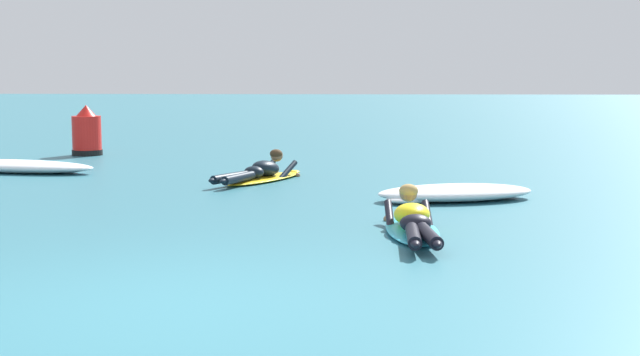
# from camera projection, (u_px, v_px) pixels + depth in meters

# --- Properties ---
(ground_plane) EXTENTS (120.00, 120.00, 0.00)m
(ground_plane) POSITION_uv_depth(u_px,v_px,m) (291.00, 167.00, 16.60)
(ground_plane) COLOR #2D6B7A
(surfer_near) EXTENTS (0.67, 2.46, 0.53)m
(surfer_near) POSITION_uv_depth(u_px,v_px,m) (413.00, 222.00, 9.57)
(surfer_near) COLOR #2DB2D1
(surfer_near) RESTS_ON ground
(surfer_far) EXTENTS (1.43, 2.44, 0.55)m
(surfer_far) POSITION_uv_depth(u_px,v_px,m) (261.00, 173.00, 14.35)
(surfer_far) COLOR yellow
(surfer_far) RESTS_ON ground
(whitewater_front) EXTENTS (3.21, 1.41, 0.22)m
(whitewater_front) POSITION_uv_depth(u_px,v_px,m) (15.00, 167.00, 15.64)
(whitewater_front) COLOR white
(whitewater_front) RESTS_ON ground
(whitewater_mid_right) EXTENTS (2.43, 1.56, 0.22)m
(whitewater_mid_right) POSITION_uv_depth(u_px,v_px,m) (456.00, 193.00, 12.17)
(whitewater_mid_right) COLOR white
(whitewater_mid_right) RESTS_ON ground
(channel_marker_buoy) EXTENTS (0.65, 0.65, 1.09)m
(channel_marker_buoy) POSITION_uv_depth(u_px,v_px,m) (87.00, 135.00, 18.91)
(channel_marker_buoy) COLOR red
(channel_marker_buoy) RESTS_ON ground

